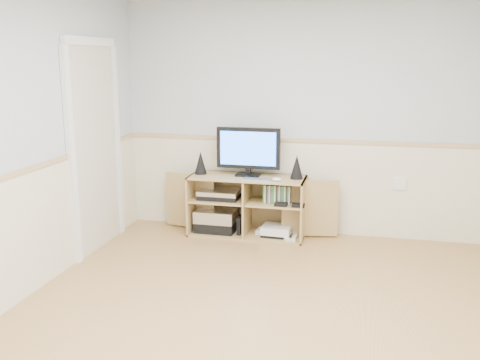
# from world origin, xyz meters

# --- Properties ---
(room) EXTENTS (4.04, 4.54, 2.54)m
(room) POSITION_xyz_m (-0.06, 0.12, 1.22)
(room) COLOR tan
(room) RESTS_ON ground
(media_cabinet) EXTENTS (1.94, 0.47, 0.65)m
(media_cabinet) POSITION_xyz_m (-0.59, 2.04, 0.33)
(media_cabinet) COLOR tan
(media_cabinet) RESTS_ON floor
(monitor) EXTENTS (0.68, 0.18, 0.52)m
(monitor) POSITION_xyz_m (-0.59, 2.04, 0.93)
(monitor) COLOR black
(monitor) RESTS_ON media_cabinet
(speaker_left) EXTENTS (0.13, 0.13, 0.25)m
(speaker_left) POSITION_xyz_m (-1.11, 2.01, 0.77)
(speaker_left) COLOR black
(speaker_left) RESTS_ON media_cabinet
(speaker_right) EXTENTS (0.14, 0.14, 0.25)m
(speaker_right) POSITION_xyz_m (-0.06, 2.01, 0.78)
(speaker_right) COLOR black
(speaker_right) RESTS_ON media_cabinet
(keyboard) EXTENTS (0.30, 0.15, 0.01)m
(keyboard) POSITION_xyz_m (-0.45, 1.85, 0.66)
(keyboard) COLOR silver
(keyboard) RESTS_ON media_cabinet
(mouse) EXTENTS (0.10, 0.07, 0.04)m
(mouse) POSITION_xyz_m (-0.24, 1.85, 0.67)
(mouse) COLOR white
(mouse) RESTS_ON media_cabinet
(av_components) EXTENTS (0.52, 0.32, 0.47)m
(av_components) POSITION_xyz_m (-0.92, 1.99, 0.22)
(av_components) COLOR black
(av_components) RESTS_ON media_cabinet
(game_consoles) EXTENTS (0.45, 0.30, 0.11)m
(game_consoles) POSITION_xyz_m (-0.27, 1.97, 0.07)
(game_consoles) COLOR white
(game_consoles) RESTS_ON media_cabinet
(game_cases) EXTENTS (0.29, 0.14, 0.19)m
(game_cases) POSITION_xyz_m (-0.26, 1.97, 0.48)
(game_cases) COLOR #3F8C3F
(game_cases) RESTS_ON media_cabinet
(wall_outlet) EXTENTS (0.12, 0.03, 0.12)m
(wall_outlet) POSITION_xyz_m (1.00, 2.23, 0.60)
(wall_outlet) COLOR white
(wall_outlet) RESTS_ON wall_back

